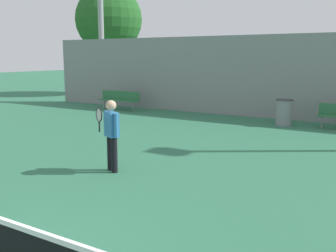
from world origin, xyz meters
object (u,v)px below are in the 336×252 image
(trash_bin, at_px, (284,112))
(tennis_player, at_px, (111,131))
(bench_courtside_far, at_px, (119,98))
(tree_green_tall, at_px, (109,20))

(trash_bin, bearing_deg, tennis_player, -101.65)
(bench_courtside_far, bearing_deg, tree_green_tall, 132.71)
(bench_courtside_far, height_order, trash_bin, trash_bin)
(bench_courtside_far, distance_m, tree_green_tall, 9.09)
(tennis_player, distance_m, tree_green_tall, 18.55)
(bench_courtside_far, xyz_separation_m, tree_green_tall, (-5.44, 5.90, 4.27))
(tree_green_tall, bearing_deg, tennis_player, -50.14)
(trash_bin, bearing_deg, bench_courtside_far, 178.21)
(bench_courtside_far, bearing_deg, tennis_player, -52.41)
(tennis_player, relative_size, tree_green_tall, 0.22)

